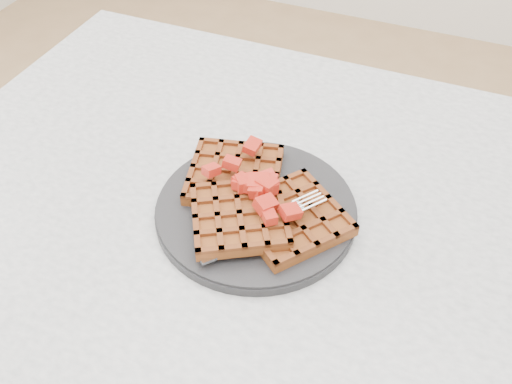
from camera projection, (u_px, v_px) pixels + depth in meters
table at (326, 295)px, 0.78m from camera, size 1.20×0.80×0.75m
plate at (256, 210)px, 0.73m from camera, size 0.26×0.26×0.02m
waffles at (255, 201)px, 0.71m from camera, size 0.25×0.22×0.03m
strawberry_pile at (256, 184)px, 0.69m from camera, size 0.15×0.15×0.02m
fork at (272, 229)px, 0.68m from camera, size 0.13×0.16×0.02m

